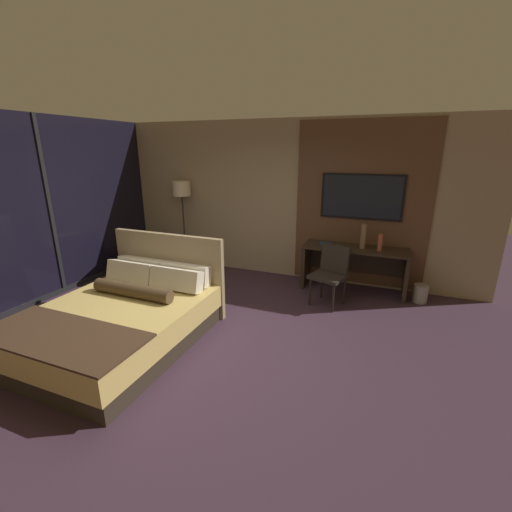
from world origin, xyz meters
TOP-DOWN VIEW (x-y plane):
  - ground_plane at (0.00, 0.00)m, footprint 16.00×16.00m
  - wall_back_tv_panel at (0.19, 2.59)m, footprint 7.20×0.09m
  - wall_left_window at (-3.00, 0.40)m, footprint 0.06×6.00m
  - bed at (-0.93, -0.44)m, footprint 1.76×2.23m
  - desk at (1.50, 2.29)m, footprint 1.67×0.56m
  - tv at (1.50, 2.52)m, footprint 1.30×0.04m
  - desk_chair at (1.23, 1.63)m, footprint 0.59×0.59m
  - armchair_by_window at (-2.05, 1.51)m, footprint 1.17×1.19m
  - floor_lamp at (-1.84, 2.34)m, footprint 0.34×0.34m
  - vase_tall at (1.60, 2.25)m, footprint 0.09×0.09m
  - vase_short at (1.87, 2.20)m, footprint 0.07×0.07m
  - book at (1.01, 2.26)m, footprint 0.25×0.20m
  - waste_bin at (2.54, 2.19)m, footprint 0.22×0.22m

SIDE VIEW (x-z plane):
  - ground_plane at x=0.00m, z-range 0.00..0.00m
  - waste_bin at x=2.54m, z-range 0.00..0.28m
  - armchair_by_window at x=-2.05m, z-range -0.13..0.63m
  - bed at x=-0.93m, z-range -0.26..0.89m
  - desk at x=1.50m, z-range 0.13..0.89m
  - desk_chair at x=1.23m, z-range 0.09..1.00m
  - book at x=1.01m, z-range 0.76..0.79m
  - vase_short at x=1.87m, z-range 0.76..1.02m
  - vase_tall at x=1.60m, z-range 0.76..1.16m
  - wall_left_window at x=-3.00m, z-range -0.08..2.72m
  - wall_back_tv_panel at x=0.19m, z-range 0.00..2.80m
  - floor_lamp at x=-1.84m, z-range 0.58..2.28m
  - tv at x=1.50m, z-range 1.18..1.92m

